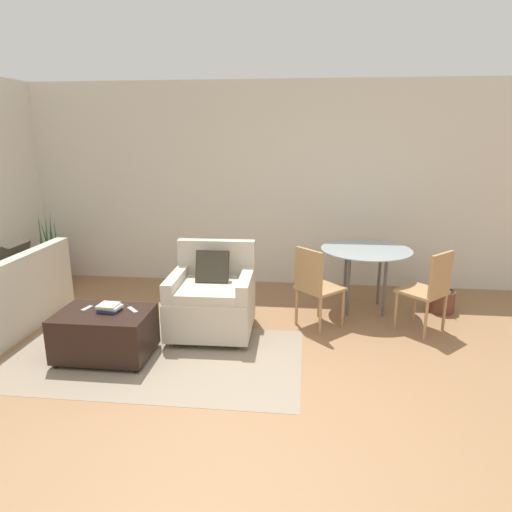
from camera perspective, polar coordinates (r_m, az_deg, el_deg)
name	(u,v)px	position (r m, az deg, el deg)	size (l,w,h in m)	color
ground_plane	(242,422)	(3.60, -1.73, -20.04)	(20.00, 20.00, 0.00)	#936B47
wall_back	(275,186)	(6.31, 2.44, 8.75)	(12.00, 0.06, 2.75)	beige
area_rug	(153,358)	(4.56, -12.73, -12.31)	(2.82, 1.52, 0.01)	gray
armchair	(212,299)	(4.88, -5.51, -5.37)	(0.87, 0.88, 0.94)	beige
ottoman	(105,333)	(4.59, -18.33, -9.10)	(0.86, 0.60, 0.46)	black
book_stack	(109,307)	(4.51, -17.88, -6.11)	(0.23, 0.19, 0.07)	#2D478C
tv_remote_primary	(87,308)	(4.64, -20.38, -6.14)	(0.07, 0.14, 0.01)	#B7B7BC
tv_remote_secondary	(132,310)	(4.47, -15.19, -6.51)	(0.15, 0.15, 0.01)	#B7B7BC
potted_plant	(52,271)	(6.92, -24.17, -1.67)	(0.43, 0.43, 1.06)	maroon
dining_table	(366,256)	(5.54, 13.56, -0.04)	(1.06, 1.06, 0.76)	#99A8AD
dining_chair_near_left	(315,282)	(4.96, 7.37, -3.30)	(0.59, 0.59, 0.90)	tan
dining_chair_near_right	(430,286)	(5.13, 20.95, -3.58)	(0.59, 0.59, 0.90)	tan
potted_plant_small	(442,297)	(5.90, 22.20, -4.82)	(0.30, 0.30, 0.65)	brown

